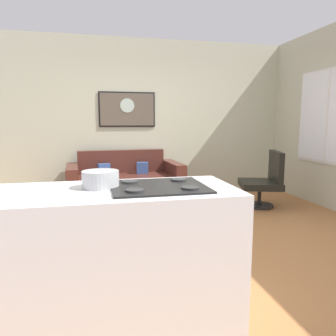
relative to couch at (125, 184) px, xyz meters
The scene contains 9 objects.
ground 1.99m from the couch, 76.61° to the right, with size 6.40×6.40×0.04m, color #AC6F3E.
back_wall 1.30m from the couch, 48.43° to the left, with size 6.40×0.05×2.80m, color beige.
couch is the anchor object (origin of this frame).
coffee_table 1.27m from the couch, 90.49° to the right, with size 0.94×0.55×0.39m.
armchair 2.29m from the couch, 21.49° to the right, with size 0.75×0.77×0.89m.
kitchen_counter 3.34m from the couch, 95.62° to the right, with size 1.53×0.70×0.95m.
mixing_bowl 3.34m from the couch, 97.30° to the right, with size 0.23×0.23×0.11m.
wall_painting 1.36m from the couch, 77.34° to the left, with size 1.00×0.03×0.62m.
window 3.40m from the couch, 18.40° to the right, with size 0.03×1.37×1.47m.
Camera 1 is at (-0.88, -3.36, 1.34)m, focal length 33.81 mm.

